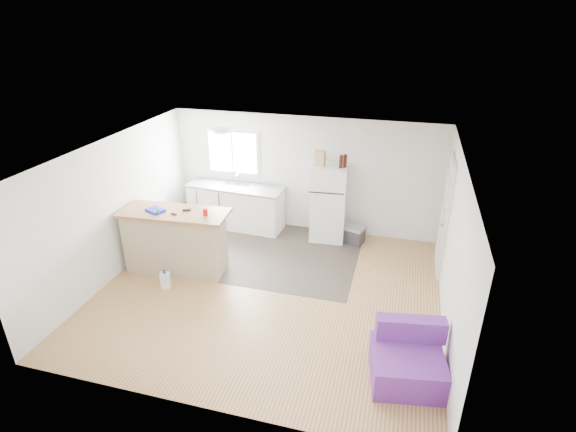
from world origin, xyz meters
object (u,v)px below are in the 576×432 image
object	(u,v)px
kitchen_cabinets	(236,206)
red_cup	(205,212)
cooler	(352,234)
refrigerator	(329,203)
cardboard_box	(320,158)
blue_tray	(155,210)
peninsula	(176,241)
purple_seat	(407,361)
cleaner_jug	(165,280)
bottle_left	(341,162)
mop	(158,259)
bottle_right	(345,161)

from	to	relation	value
kitchen_cabinets	red_cup	xyz separation A→B (m)	(0.24, -1.94, 0.74)
cooler	red_cup	world-z (taller)	red_cup
refrigerator	cardboard_box	world-z (taller)	cardboard_box
refrigerator	blue_tray	world-z (taller)	refrigerator
peninsula	purple_seat	bearing A→B (deg)	-25.61
cleaner_jug	purple_seat	bearing A→B (deg)	-31.33
purple_seat	cleaner_jug	distance (m)	4.10
purple_seat	cardboard_box	world-z (taller)	cardboard_box
cardboard_box	bottle_left	world-z (taller)	cardboard_box
refrigerator	mop	distance (m)	3.43
kitchen_cabinets	purple_seat	bearing A→B (deg)	-40.02
purple_seat	bottle_left	size ratio (longest dim) A/B	4.01
cleaner_jug	red_cup	size ratio (longest dim) A/B	2.83
cooler	mop	world-z (taller)	mop
kitchen_cabinets	red_cup	distance (m)	2.09
cooler	mop	size ratio (longest dim) A/B	0.43
bottle_left	cardboard_box	bearing A→B (deg)	178.51
mop	peninsula	bearing A→B (deg)	-8.55
peninsula	bottle_right	distance (m)	3.45
red_cup	blue_tray	xyz separation A→B (m)	(-0.90, -0.06, -0.04)
kitchen_cabinets	red_cup	world-z (taller)	red_cup
refrigerator	cleaner_jug	world-z (taller)	refrigerator
mop	blue_tray	size ratio (longest dim) A/B	4.23
cooler	purple_seat	xyz separation A→B (m)	(1.17, -3.45, 0.08)
purple_seat	bottle_left	distance (m)	4.03
refrigerator	mop	world-z (taller)	refrigerator
bottle_right	cooler	bearing A→B (deg)	-20.58
bottle_right	purple_seat	bearing A→B (deg)	-68.35
red_cup	bottle_right	distance (m)	2.84
kitchen_cabinets	cooler	distance (m)	2.52
mop	purple_seat	bearing A→B (deg)	-50.26
peninsula	cardboard_box	xyz separation A→B (m)	(2.17, 1.88, 1.11)
mop	red_cup	distance (m)	1.36
mop	bottle_right	distance (m)	3.89
kitchen_cabinets	bottle_left	size ratio (longest dim) A/B	8.41
cooler	cleaner_jug	bearing A→B (deg)	-121.56
purple_seat	blue_tray	world-z (taller)	blue_tray
peninsula	bottle_right	world-z (taller)	bottle_right
purple_seat	blue_tray	size ratio (longest dim) A/B	3.34
mop	blue_tray	distance (m)	0.94
purple_seat	red_cup	size ratio (longest dim) A/B	8.36
cleaner_jug	mop	distance (m)	0.62
cooler	bottle_left	xyz separation A→B (m)	(-0.30, 0.02, 1.48)
peninsula	mop	bearing A→B (deg)	-160.85
cooler	blue_tray	world-z (taller)	blue_tray
purple_seat	red_cup	world-z (taller)	red_cup
refrigerator	cleaner_jug	xyz separation A→B (m)	(-2.29, -2.51, -0.62)
cardboard_box	bottle_left	distance (m)	0.41
cardboard_box	mop	bearing A→B (deg)	-141.00
kitchen_cabinets	mop	size ratio (longest dim) A/B	1.65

